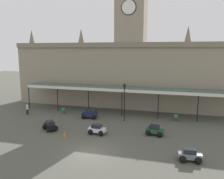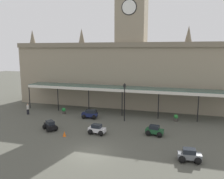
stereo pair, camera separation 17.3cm
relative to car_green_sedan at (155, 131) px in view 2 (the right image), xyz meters
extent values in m
plane|color=#4D4D44|center=(-5.56, -6.49, -0.50)|extent=(140.00, 140.00, 0.00)
cube|color=gray|center=(-5.56, 13.48, 5.04)|extent=(41.13, 6.08, 11.08)
cube|color=gray|center=(-5.56, 10.29, 10.18)|extent=(41.13, 0.30, 0.80)
cube|color=gray|center=(-5.56, 13.48, 14.96)|extent=(4.80, 4.80, 8.77)
cylinder|color=white|center=(-5.56, 11.02, 16.02)|extent=(2.20, 0.12, 2.20)
cylinder|color=black|center=(-5.56, 11.06, 16.02)|extent=(2.46, 0.06, 2.46)
cone|color=#6E6554|center=(-25.12, 13.48, 11.88)|extent=(1.10, 1.10, 2.60)
cone|color=#6E6554|center=(-14.81, 13.48, 11.88)|extent=(1.10, 1.10, 2.60)
cone|color=#6E6554|center=(3.70, 13.48, 11.88)|extent=(1.10, 1.10, 2.60)
cube|color=#38564C|center=(-5.56, 8.24, 3.59)|extent=(32.39, 3.20, 0.16)
cube|color=silver|center=(-5.56, 6.64, 3.39)|extent=(32.39, 0.12, 0.44)
cylinder|color=black|center=(-21.75, 6.79, 1.51)|extent=(0.14, 0.14, 4.02)
cylinder|color=black|center=(-16.35, 6.79, 1.51)|extent=(0.14, 0.14, 4.02)
cylinder|color=black|center=(-10.96, 6.79, 1.51)|extent=(0.14, 0.14, 4.02)
cylinder|color=black|center=(-5.56, 6.79, 1.51)|extent=(0.14, 0.14, 4.02)
cylinder|color=black|center=(-0.16, 6.79, 1.51)|extent=(0.14, 0.14, 4.02)
cylinder|color=black|center=(5.24, 6.79, 1.51)|extent=(0.14, 0.14, 4.02)
cube|color=#1E512D|center=(0.01, 0.00, 0.02)|extent=(2.16, 1.18, 0.50)
cube|color=#1E232B|center=(-0.04, 0.01, 0.48)|extent=(1.21, 0.96, 0.42)
sphere|color=black|center=(0.74, 0.33, -0.18)|extent=(0.64, 0.64, 0.64)
sphere|color=black|center=(0.61, -0.54, -0.18)|extent=(0.64, 0.64, 0.64)
sphere|color=black|center=(-0.59, 0.54, -0.18)|extent=(0.64, 0.64, 0.64)
sphere|color=black|center=(-0.73, -0.33, -0.18)|extent=(0.64, 0.64, 0.64)
cube|color=slate|center=(3.65, -5.57, 0.02)|extent=(2.10, 1.02, 0.50)
cube|color=#1E232B|center=(3.60, -5.58, 0.48)|extent=(1.15, 0.87, 0.42)
sphere|color=black|center=(4.29, -5.09, -0.18)|extent=(0.64, 0.64, 0.64)
sphere|color=black|center=(4.35, -5.97, -0.18)|extent=(0.64, 0.64, 0.64)
sphere|color=black|center=(2.94, -5.18, -0.18)|extent=(0.64, 0.64, 0.64)
sphere|color=black|center=(3.00, -6.06, -0.18)|extent=(0.64, 0.64, 0.64)
cube|color=black|center=(-12.76, -1.76, 0.02)|extent=(2.16, 1.95, 0.50)
cube|color=#1E232B|center=(-12.72, -1.79, 0.48)|extent=(1.36, 1.31, 0.42)
sphere|color=black|center=(-13.57, -1.69, -0.18)|extent=(0.64, 0.64, 0.64)
sphere|color=black|center=(-13.03, -1.00, -0.18)|extent=(0.64, 0.64, 0.64)
sphere|color=black|center=(-12.50, -2.52, -0.18)|extent=(0.64, 0.64, 0.64)
sphere|color=black|center=(-11.96, -1.83, -0.18)|extent=(0.64, 0.64, 0.64)
cube|color=silver|center=(-6.65, -1.45, 0.02)|extent=(2.11, 1.03, 0.50)
cube|color=#1E232B|center=(-6.70, -1.45, 0.48)|extent=(1.16, 0.88, 0.42)
sphere|color=black|center=(-5.94, -1.06, -0.18)|extent=(0.64, 0.64, 0.64)
sphere|color=black|center=(-6.01, -1.94, -0.18)|extent=(0.64, 0.64, 0.64)
sphere|color=black|center=(-7.29, -0.96, -0.18)|extent=(0.64, 0.64, 0.64)
sphere|color=black|center=(-7.35, -1.84, -0.18)|extent=(0.64, 0.64, 0.64)
cube|color=#19214C|center=(-9.81, 4.23, 0.04)|extent=(2.34, 1.15, 0.55)
cube|color=#1E232B|center=(-9.62, 4.25, 0.54)|extent=(1.63, 1.00, 0.45)
sphere|color=black|center=(-10.53, 3.69, -0.18)|extent=(0.64, 0.64, 0.64)
sphere|color=black|center=(-10.64, 4.59, -0.18)|extent=(0.64, 0.64, 0.64)
sphere|color=black|center=(-8.99, 3.86, -0.18)|extent=(0.64, 0.64, 0.64)
sphere|color=black|center=(-9.09, 4.76, -0.18)|extent=(0.64, 0.64, 0.64)
cylinder|color=black|center=(-19.75, 3.58, -0.09)|extent=(0.17, 0.17, 0.82)
cylinder|color=black|center=(-19.83, 3.38, -0.09)|extent=(0.17, 0.17, 0.82)
cylinder|color=silver|center=(-19.79, 3.48, 0.63)|extent=(0.34, 0.34, 0.62)
sphere|color=tan|center=(-19.79, 3.48, 1.05)|extent=(0.23, 0.23, 0.23)
cylinder|color=black|center=(-4.62, 4.27, 1.91)|extent=(0.13, 0.13, 4.83)
cube|color=black|center=(-4.62, 4.27, 4.54)|extent=(0.30, 0.30, 0.44)
sphere|color=black|center=(-4.62, 4.27, 4.82)|extent=(0.14, 0.14, 0.14)
cone|color=orange|center=(-10.02, -3.25, -0.20)|extent=(0.40, 0.40, 0.61)
cylinder|color=#47423D|center=(2.35, 6.28, -0.29)|extent=(0.56, 0.56, 0.42)
sphere|color=#2B8034|center=(2.35, 6.28, 0.16)|extent=(0.60, 0.60, 0.60)
cylinder|color=#47423D|center=(-14.58, 5.29, -0.29)|extent=(0.56, 0.56, 0.42)
sphere|color=#218135|center=(-14.58, 5.29, 0.16)|extent=(0.60, 0.60, 0.60)
camera|label=1|loc=(2.06, -26.05, 9.46)|focal=36.74mm
camera|label=2|loc=(2.23, -26.00, 9.46)|focal=36.74mm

